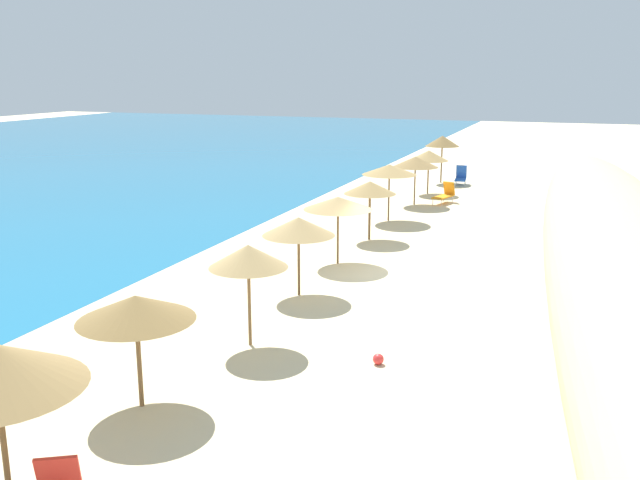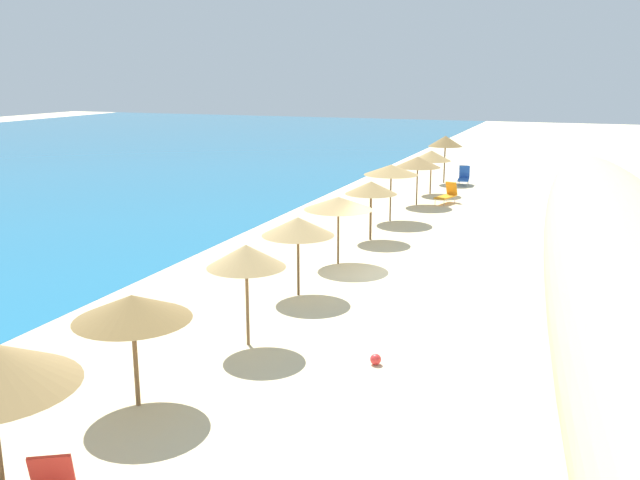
% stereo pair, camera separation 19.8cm
% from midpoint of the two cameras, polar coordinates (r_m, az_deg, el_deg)
% --- Properties ---
extents(ground_plane, '(160.00, 160.00, 0.00)m').
position_cam_midpoint_polar(ground_plane, '(24.64, 4.99, -2.65)').
color(ground_plane, beige).
extents(dune_ridge, '(50.60, 8.11, 2.82)m').
position_cam_midpoint_polar(dune_ridge, '(22.46, 23.75, -1.64)').
color(dune_ridge, '#C9B586').
rests_on(dune_ridge, ground_plane).
extents(beach_umbrella_2, '(2.43, 2.43, 2.44)m').
position_cam_midpoint_polar(beach_umbrella_2, '(14.81, -15.16, -5.38)').
color(beach_umbrella_2, brown).
rests_on(beach_umbrella_2, ground_plane).
extents(beach_umbrella_3, '(2.01, 2.01, 2.66)m').
position_cam_midpoint_polar(beach_umbrella_3, '(17.59, -6.19, -1.34)').
color(beach_umbrella_3, brown).
rests_on(beach_umbrella_3, ground_plane).
extents(beach_umbrella_4, '(2.26, 2.26, 2.51)m').
position_cam_midpoint_polar(beach_umbrella_4, '(21.55, -2.02, 1.11)').
color(beach_umbrella_4, brown).
rests_on(beach_umbrella_4, ground_plane).
extents(beach_umbrella_5, '(2.50, 2.50, 2.49)m').
position_cam_midpoint_polar(beach_umbrella_5, '(25.20, 1.25, 3.01)').
color(beach_umbrella_5, brown).
rests_on(beach_umbrella_5, ground_plane).
extents(beach_umbrella_6, '(2.16, 2.16, 2.47)m').
position_cam_midpoint_polar(beach_umbrella_6, '(28.98, 3.90, 4.27)').
color(beach_umbrella_6, brown).
rests_on(beach_umbrella_6, ground_plane).
extents(beach_umbrella_7, '(2.55, 2.55, 2.66)m').
position_cam_midpoint_polar(beach_umbrella_7, '(32.83, 5.50, 5.72)').
color(beach_umbrella_7, brown).
rests_on(beach_umbrella_7, ground_plane).
extents(beach_umbrella_8, '(2.40, 2.40, 2.56)m').
position_cam_midpoint_polar(beach_umbrella_8, '(37.07, 7.63, 6.33)').
color(beach_umbrella_8, brown).
rests_on(beach_umbrella_8, ground_plane).
extents(beach_umbrella_9, '(2.24, 2.24, 2.50)m').
position_cam_midpoint_polar(beach_umbrella_9, '(40.64, 8.71, 6.82)').
color(beach_umbrella_9, brown).
rests_on(beach_umbrella_9, ground_plane).
extents(beach_umbrella_10, '(2.13, 2.13, 2.96)m').
position_cam_midpoint_polar(beach_umbrella_10, '(44.92, 9.81, 7.94)').
color(beach_umbrella_10, brown).
rests_on(beach_umbrella_10, ground_plane).
extents(lounge_chair_1, '(1.72, 1.02, 1.10)m').
position_cam_midpoint_polar(lounge_chair_1, '(38.03, 9.97, 3.69)').
color(lounge_chair_1, orange).
rests_on(lounge_chair_1, ground_plane).
extents(lounge_chair_2, '(1.58, 0.80, 1.16)m').
position_cam_midpoint_polar(lounge_chair_2, '(44.54, 11.27, 5.06)').
color(lounge_chair_2, blue).
rests_on(lounge_chair_2, ground_plane).
extents(beach_ball, '(0.27, 0.27, 0.27)m').
position_cam_midpoint_polar(beach_ball, '(17.08, 4.43, -9.65)').
color(beach_ball, red).
rests_on(beach_ball, ground_plane).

